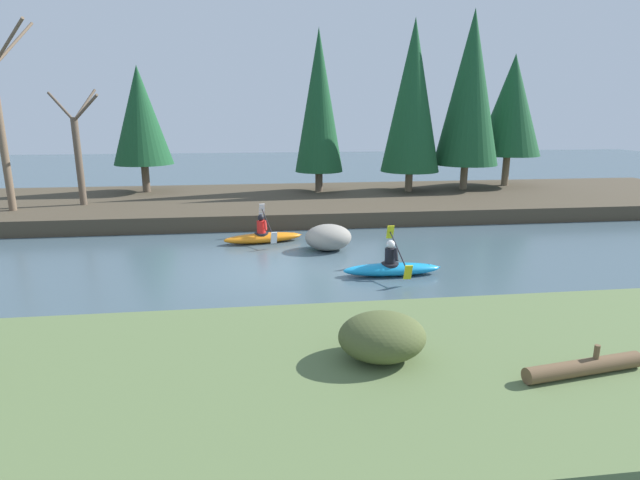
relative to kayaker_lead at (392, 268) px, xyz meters
The scene contains 15 objects.
ground_plane 3.26m from the kayaker_lead, 165.74° to the left, with size 90.00×90.00×0.00m, color #425660.
riverbank_near 6.91m from the kayaker_lead, 117.15° to the right, with size 44.00×5.20×0.68m.
riverbank_far 10.70m from the kayaker_lead, 107.12° to the left, with size 44.00×8.81×0.61m.
conifer_tree_left 15.90m from the kayaker_lead, 125.89° to the left, with size 2.79×2.79×5.94m.
conifer_tree_mid_left 12.51m from the kayaker_lead, 92.91° to the left, with size 2.33×2.33×7.60m.
conifer_tree_centre 12.70m from the kayaker_lead, 70.93° to the left, with size 2.84×2.84×8.05m.
conifer_tree_mid_right 14.26m from the kayaker_lead, 59.15° to the left, with size 3.14×3.14×8.56m.
conifer_tree_right 16.30m from the kayaker_lead, 52.43° to the left, with size 3.26×3.26×6.68m.
bare_tree_upstream 16.04m from the kayaker_lead, 148.33° to the left, with size 4.02×3.97×7.33m.
bare_tree_mid_upstream 14.51m from the kayaker_lead, 139.90° to the left, with size 2.67×2.64×4.76m.
shrub_clump_second 6.28m from the kayaker_lead, 107.01° to the right, with size 1.35×1.12×0.73m.
kayaker_lead is the anchor object (origin of this frame).
kayaker_middle 5.35m from the kayaker_lead, 130.38° to the left, with size 2.79×2.06×1.20m.
boulder_midstream 3.15m from the kayaker_lead, 116.12° to the left, with size 1.52×1.19×0.86m.
driftwood_log 6.90m from the kayaker_lead, 82.15° to the right, with size 1.93×0.52×0.44m.
Camera 1 is at (-0.49, -13.57, 4.34)m, focal length 28.00 mm.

